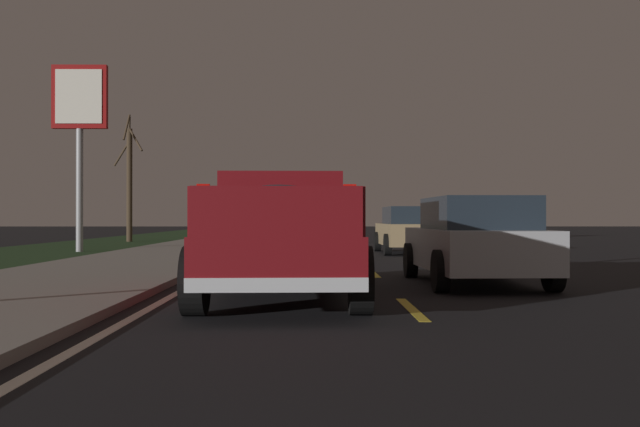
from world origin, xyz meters
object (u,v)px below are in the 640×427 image
(pickup_truck, at_px, (280,231))
(sedan_tan, at_px, (410,230))
(gas_price_sign, at_px, (80,112))
(bare_tree_far, at_px, (129,179))
(sedan_silver, at_px, (475,240))

(pickup_truck, height_order, sedan_tan, pickup_truck)
(pickup_truck, bearing_deg, gas_price_sign, 26.94)
(sedan_tan, xyz_separation_m, gas_price_sign, (1.18, 11.28, 4.05))
(gas_price_sign, bearing_deg, pickup_truck, -153.06)
(sedan_tan, bearing_deg, gas_price_sign, 84.03)
(gas_price_sign, relative_size, bare_tree_far, 1.03)
(sedan_silver, height_order, bare_tree_far, bare_tree_far)
(sedan_silver, height_order, gas_price_sign, gas_price_sign)
(pickup_truck, distance_m, sedan_silver, 4.08)
(pickup_truck, xyz_separation_m, bare_tree_far, (25.83, 8.57, 2.09))
(sedan_silver, distance_m, bare_tree_far, 26.46)
(pickup_truck, height_order, bare_tree_far, bare_tree_far)
(pickup_truck, bearing_deg, sedan_silver, -55.29)
(sedan_silver, distance_m, gas_price_sign, 17.21)
(pickup_truck, xyz_separation_m, sedan_tan, (13.79, -3.68, -0.20))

